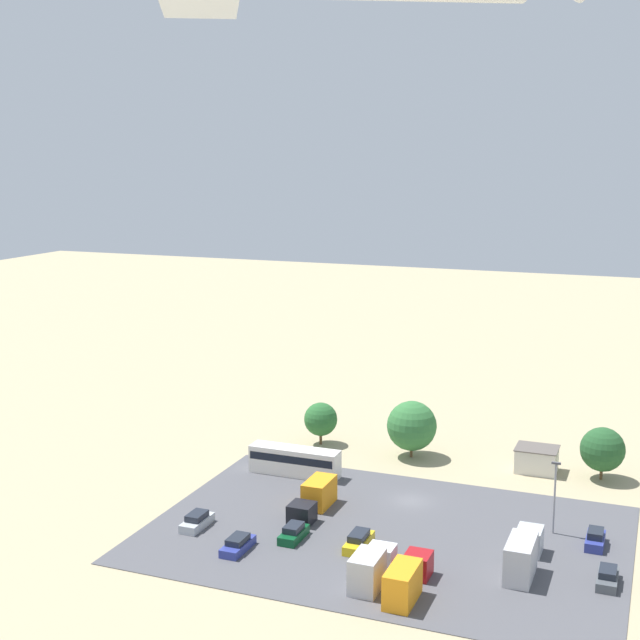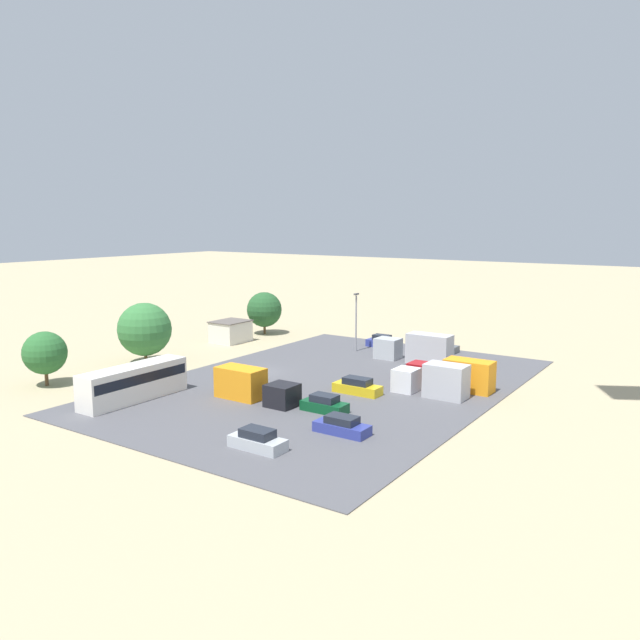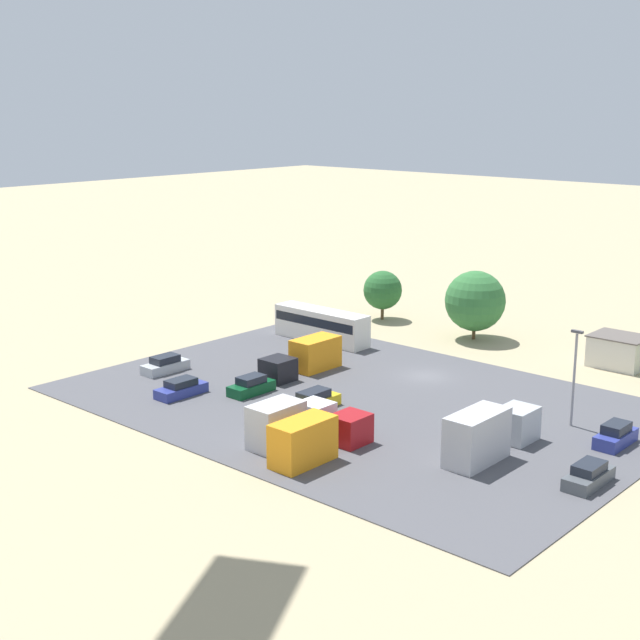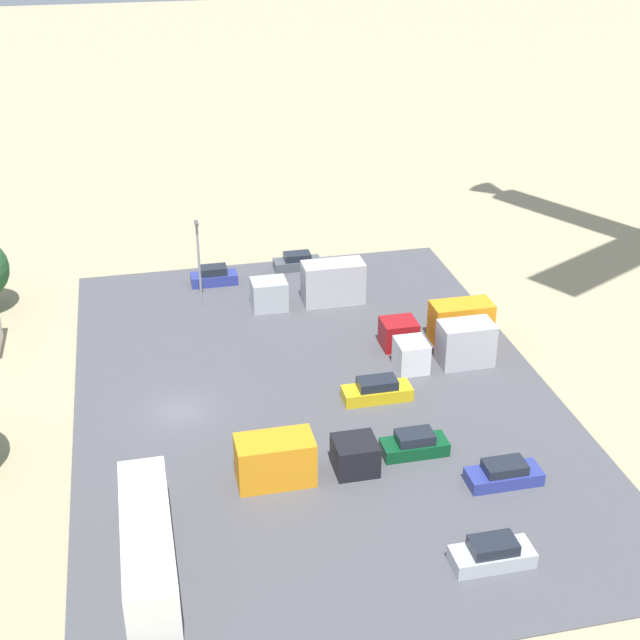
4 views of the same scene
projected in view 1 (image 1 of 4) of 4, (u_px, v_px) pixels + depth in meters
ground_plane at (411, 501)px, 97.78m from camera, size 400.00×400.00×0.00m
parking_lot_surface at (385, 534)px, 89.23m from camera, size 47.01×32.74×0.08m
shed_building at (537, 459)px, 106.76m from camera, size 4.99×4.20×2.97m
bus at (295, 460)px, 105.38m from camera, size 10.91×2.60×3.29m
parked_car_0 at (359, 541)px, 85.95m from camera, size 1.77×4.78×1.57m
parked_car_1 at (294, 533)px, 87.82m from camera, size 1.77×4.15×1.53m
parked_car_2 at (608, 577)px, 78.63m from camera, size 1.75×4.24×1.49m
parked_car_3 at (197, 521)px, 90.67m from camera, size 1.82×4.39×1.53m
parked_car_4 at (595, 539)px, 86.32m from camera, size 1.70×4.03×1.64m
parked_car_5 at (238, 545)px, 85.33m from camera, size 1.83×4.48×1.42m
parked_truck_0 at (523, 554)px, 81.07m from camera, size 2.35×9.42×3.54m
parked_truck_1 at (407, 579)px, 76.72m from camera, size 2.30×8.63×3.10m
parked_truck_2 at (371, 568)px, 78.60m from camera, size 2.42×7.21×3.23m
parked_truck_3 at (314, 498)px, 94.91m from camera, size 2.49×8.52×2.92m
tree_near_shed at (603, 449)px, 103.70m from camera, size 5.17×5.17×6.26m
tree_apron_mid at (321, 419)px, 116.43m from camera, size 4.38×4.38×5.60m
tree_apron_far at (412, 426)px, 111.38m from camera, size 6.26×6.26×7.20m
light_pole_lot_centre at (555, 494)px, 88.59m from camera, size 0.90×0.28×7.47m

